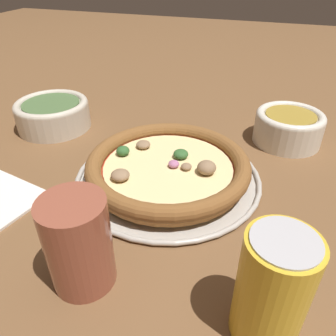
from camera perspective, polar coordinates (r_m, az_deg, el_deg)
The scene contains 7 objects.
ground_plane at distance 0.54m, azimuth -0.00°, elevation -2.00°, with size 3.00×3.00×0.00m, color brown.
pizza_tray at distance 0.54m, azimuth -0.00°, elevation -1.60°, with size 0.30×0.30×0.01m.
pizza at distance 0.53m, azimuth -0.02°, elevation 0.32°, with size 0.26×0.26×0.04m.
bowl_near at distance 0.68m, azimuth 20.25°, elevation 6.86°, with size 0.13×0.13×0.06m.
bowl_far at distance 0.73m, azimuth -19.43°, elevation 9.02°, with size 0.15×0.15×0.06m.
drinking_cup at distance 0.37m, azimuth -15.30°, elevation -12.54°, with size 0.07×0.07×0.11m.
beverage_can at distance 0.33m, azimuth 17.71°, elevation -19.45°, with size 0.07×0.07×0.12m.
Camera 1 is at (-0.14, 0.42, 0.32)m, focal length 35.00 mm.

